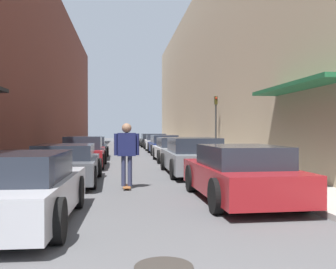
% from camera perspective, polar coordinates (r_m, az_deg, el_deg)
% --- Properties ---
extents(ground, '(109.88, 109.88, 0.00)m').
position_cam_1_polar(ground, '(21.78, -5.80, -3.58)').
color(ground, '#515154').
extents(curb_strip_left, '(1.80, 49.95, 0.12)m').
position_cam_1_polar(curb_strip_left, '(27.01, -14.89, -2.65)').
color(curb_strip_left, '#A3A099').
rests_on(curb_strip_left, ground).
extents(curb_strip_right, '(1.80, 49.95, 0.12)m').
position_cam_1_polar(curb_strip_right, '(27.15, 2.78, -2.61)').
color(curb_strip_right, '#A3A099').
rests_on(curb_strip_right, ground).
extents(building_row_left, '(4.90, 49.95, 11.59)m').
position_cam_1_polar(building_row_left, '(27.83, -20.93, 9.27)').
color(building_row_left, brown).
rests_on(building_row_left, ground).
extents(building_row_right, '(4.90, 49.95, 11.93)m').
position_cam_1_polar(building_row_right, '(28.08, 8.71, 9.58)').
color(building_row_right, tan).
rests_on(building_row_right, ground).
extents(parked_car_left_0, '(1.99, 4.04, 1.24)m').
position_cam_1_polar(parked_car_left_0, '(6.95, -22.22, -7.76)').
color(parked_car_left_0, '#B7B7BC').
rests_on(parked_car_left_0, ground).
extents(parked_car_left_1, '(1.97, 4.40, 1.19)m').
position_cam_1_polar(parked_car_left_1, '(11.81, -15.24, -4.37)').
color(parked_car_left_1, '#515459').
rests_on(parked_car_left_1, ground).
extents(parked_car_left_2, '(1.85, 4.04, 1.35)m').
position_cam_1_polar(parked_car_left_2, '(16.71, -12.68, -2.68)').
color(parked_car_left_2, maroon).
rests_on(parked_car_left_2, ground).
extents(parked_car_left_3, '(2.09, 4.39, 1.25)m').
position_cam_1_polar(parked_car_left_3, '(21.83, -11.92, -2.00)').
color(parked_car_left_3, black).
rests_on(parked_car_left_3, ground).
extents(parked_car_right_0, '(1.94, 4.33, 1.27)m').
position_cam_1_polar(parked_car_right_0, '(8.77, 10.83, -5.86)').
color(parked_car_right_0, maroon).
rests_on(parked_car_right_0, ground).
extents(parked_car_right_1, '(1.99, 4.79, 1.34)m').
position_cam_1_polar(parked_car_right_1, '(13.76, 3.76, -3.36)').
color(parked_car_right_1, gray).
rests_on(parked_car_right_1, ground).
extents(parked_car_right_2, '(1.88, 4.04, 1.24)m').
position_cam_1_polar(parked_car_right_2, '(19.28, 0.81, -2.34)').
color(parked_car_right_2, silver).
rests_on(parked_car_right_2, ground).
extents(parked_car_right_3, '(1.95, 4.78, 1.28)m').
position_cam_1_polar(parked_car_right_3, '(25.11, -0.67, -1.59)').
color(parked_car_right_3, navy).
rests_on(parked_car_right_3, ground).
extents(parked_car_right_4, '(1.85, 4.25, 1.32)m').
position_cam_1_polar(parked_car_right_4, '(30.55, -1.88, -1.17)').
color(parked_car_right_4, '#B7B7BC').
rests_on(parked_car_right_4, ground).
extents(parked_car_right_5, '(1.93, 4.37, 1.27)m').
position_cam_1_polar(parked_car_right_5, '(36.09, -2.75, -0.92)').
color(parked_car_right_5, black).
rests_on(parked_car_right_5, ground).
extents(skateboarder, '(0.69, 0.78, 1.81)m').
position_cam_1_polar(skateboarder, '(10.38, -6.32, -2.11)').
color(skateboarder, brown).
rests_on(skateboarder, ground).
extents(manhole_cover, '(0.70, 0.70, 0.02)m').
position_cam_1_polar(manhole_cover, '(4.66, -0.64, -19.56)').
color(manhole_cover, '#332D28').
rests_on(manhole_cover, ground).
extents(traffic_light, '(0.16, 0.22, 3.37)m').
position_cam_1_polar(traffic_light, '(20.91, 7.30, 2.30)').
color(traffic_light, '#2D2D2D').
rests_on(traffic_light, curb_strip_right).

